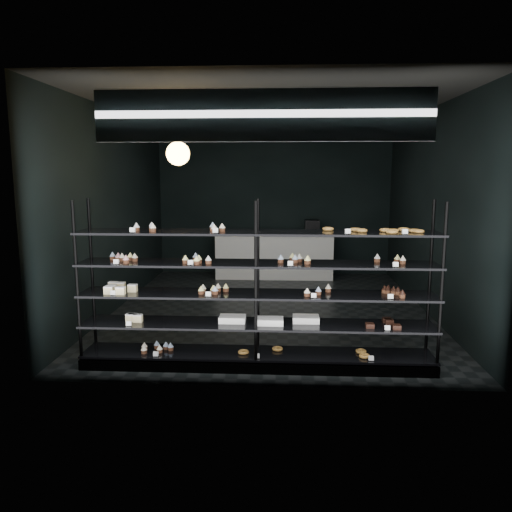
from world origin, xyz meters
The scene contains 5 objects.
room centered at (0.00, 0.00, 1.60)m, with size 5.01×6.01×3.20m.
display_shelf centered at (-0.11, -2.45, 0.63)m, with size 4.00×0.50×1.91m.
signage centered at (0.00, -2.93, 2.75)m, with size 3.30×0.05×0.50m.
pendant_lamp centered at (-1.18, -1.29, 2.45)m, with size 0.31×0.31×0.88m.
service_counter centered at (0.04, 2.50, 0.50)m, with size 2.53×0.65×1.23m.
Camera 1 is at (0.21, -7.91, 2.20)m, focal length 35.00 mm.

